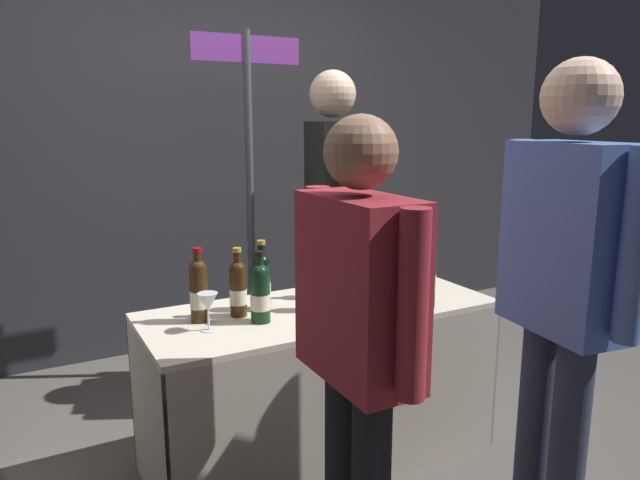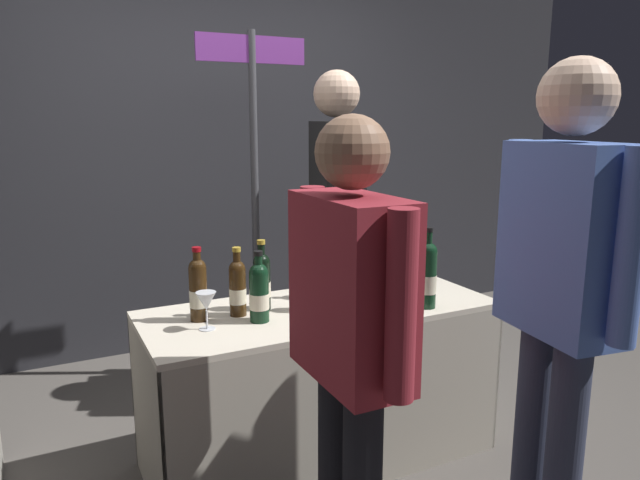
{
  "view_description": "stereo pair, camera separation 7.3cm",
  "coord_description": "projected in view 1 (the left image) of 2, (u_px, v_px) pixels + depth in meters",
  "views": [
    {
      "loc": [
        -1.17,
        -2.16,
        1.53
      ],
      "look_at": [
        0.0,
        0.0,
        1.02
      ],
      "focal_mm": 32.87,
      "sensor_mm": 36.0,
      "label": 1
    },
    {
      "loc": [
        -1.1,
        -2.2,
        1.53
      ],
      "look_at": [
        0.0,
        0.0,
        1.02
      ],
      "focal_mm": 32.87,
      "sensor_mm": 36.0,
      "label": 2
    }
  ],
  "objects": [
    {
      "name": "display_bottle_0",
      "position": [
        260.0,
        292.0,
        2.36
      ],
      "size": [
        0.08,
        0.08,
        0.29
      ],
      "color": "black",
      "rests_on": "tasting_table"
    },
    {
      "name": "wine_glass_mid",
      "position": [
        419.0,
        260.0,
        2.98
      ],
      "size": [
        0.07,
        0.07,
        0.14
      ],
      "color": "silver",
      "rests_on": "tasting_table"
    },
    {
      "name": "vendor_presenter",
      "position": [
        332.0,
        203.0,
        3.17
      ],
      "size": [
        0.31,
        0.59,
        1.78
      ],
      "rotation": [
        0.0,
        0.0,
        -1.81
      ],
      "color": "black",
      "rests_on": "ground_plane"
    },
    {
      "name": "display_bottle_2",
      "position": [
        382.0,
        267.0,
        2.73
      ],
      "size": [
        0.07,
        0.07,
        0.32
      ],
      "color": "black",
      "rests_on": "tasting_table"
    },
    {
      "name": "taster_foreground_left",
      "position": [
        358.0,
        328.0,
        1.74
      ],
      "size": [
        0.21,
        0.6,
        1.55
      ],
      "rotation": [
        0.0,
        0.0,
        1.56
      ],
      "color": "black",
      "rests_on": "ground_plane"
    },
    {
      "name": "wine_glass_near_vendor",
      "position": [
        208.0,
        303.0,
        2.26
      ],
      "size": [
        0.08,
        0.08,
        0.15
      ],
      "color": "silver",
      "rests_on": "tasting_table"
    },
    {
      "name": "display_bottle_5",
      "position": [
        427.0,
        273.0,
        2.55
      ],
      "size": [
        0.08,
        0.08,
        0.36
      ],
      "color": "black",
      "rests_on": "tasting_table"
    },
    {
      "name": "ground_plane",
      "position": [
        320.0,
        455.0,
        2.72
      ],
      "size": [
        12.0,
        12.0,
        0.0
      ],
      "primitive_type": "plane",
      "color": "#514C47"
    },
    {
      "name": "taster_foreground_right",
      "position": [
        565.0,
        276.0,
        1.89
      ],
      "size": [
        0.26,
        0.58,
        1.72
      ],
      "rotation": [
        0.0,
        0.0,
        1.43
      ],
      "color": "#2D3347",
      "rests_on": "ground_plane"
    },
    {
      "name": "display_bottle_4",
      "position": [
        325.0,
        281.0,
        2.5
      ],
      "size": [
        0.07,
        0.07,
        0.3
      ],
      "color": "#192333",
      "rests_on": "tasting_table"
    },
    {
      "name": "featured_wine_bottle",
      "position": [
        199.0,
        290.0,
        2.36
      ],
      "size": [
        0.07,
        0.07,
        0.31
      ],
      "color": "#38230F",
      "rests_on": "tasting_table"
    },
    {
      "name": "flower_vase",
      "position": [
        398.0,
        264.0,
        2.84
      ],
      "size": [
        0.1,
        0.09,
        0.39
      ],
      "color": "slate",
      "rests_on": "tasting_table"
    },
    {
      "name": "display_bottle_1",
      "position": [
        238.0,
        287.0,
        2.43
      ],
      "size": [
        0.07,
        0.07,
        0.29
      ],
      "color": "#38230F",
      "rests_on": "tasting_table"
    },
    {
      "name": "back_partition",
      "position": [
        197.0,
        110.0,
        3.87
      ],
      "size": [
        6.13,
        0.12,
        3.18
      ],
      "primitive_type": "cube",
      "color": "#2D2D33",
      "rests_on": "ground_plane"
    },
    {
      "name": "display_bottle_6",
      "position": [
        335.0,
        268.0,
        2.68
      ],
      "size": [
        0.08,
        0.08,
        0.32
      ],
      "color": "#38230F",
      "rests_on": "tasting_table"
    },
    {
      "name": "booth_signpost",
      "position": [
        249.0,
        168.0,
        3.35
      ],
      "size": [
        0.64,
        0.04,
        2.01
      ],
      "color": "#47474C",
      "rests_on": "ground_plane"
    },
    {
      "name": "tasting_table",
      "position": [
        320.0,
        356.0,
        2.62
      ],
      "size": [
        1.54,
        0.63,
        0.72
      ],
      "color": "beige",
      "rests_on": "ground_plane"
    },
    {
      "name": "display_bottle_3",
      "position": [
        262.0,
        281.0,
        2.51
      ],
      "size": [
        0.08,
        0.08,
        0.31
      ],
      "color": "black",
      "rests_on": "tasting_table"
    }
  ]
}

